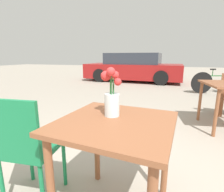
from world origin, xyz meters
TOP-DOWN VIEW (x-y plane):
  - table_front at (0.00, 0.00)m, footprint 0.80×0.79m
  - flower_vase at (-0.05, 0.09)m, footprint 0.14×0.17m
  - cafe_chair at (-0.67, -0.11)m, footprint 0.44×0.44m
  - bicycle at (1.77, 5.22)m, footprint 1.57×0.67m
  - parked_car at (-1.34, 7.26)m, footprint 4.47×2.07m

SIDE VIEW (x-z plane):
  - bicycle at x=1.77m, z-range -0.04..0.75m
  - cafe_chair at x=-0.67m, z-range 0.07..0.96m
  - table_front at x=0.00m, z-range 0.24..0.99m
  - parked_car at x=-1.34m, z-range -0.03..1.27m
  - flower_vase at x=-0.05m, z-range 0.71..1.05m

